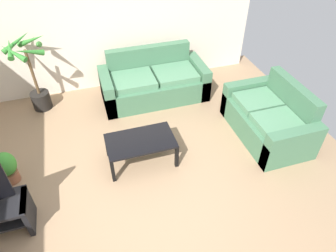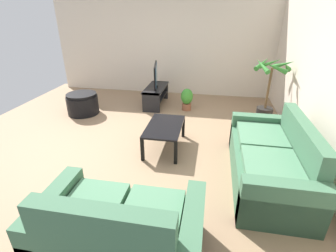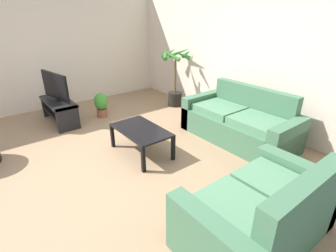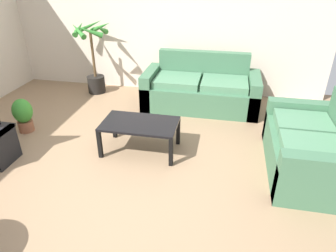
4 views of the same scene
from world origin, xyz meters
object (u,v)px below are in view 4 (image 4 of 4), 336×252
object	(u,v)px
coffee_table	(140,126)
potted_plant_small	(23,114)
couch_main	(201,90)
potted_palm	(94,61)
couch_loveseat	(311,149)

from	to	relation	value
coffee_table	potted_plant_small	world-z (taller)	potted_plant_small
coffee_table	potted_plant_small	size ratio (longest dim) A/B	1.90
couch_main	coffee_table	bearing A→B (deg)	-111.64
potted_palm	couch_main	bearing A→B (deg)	-7.64
couch_main	potted_palm	bearing A→B (deg)	172.36
couch_loveseat	potted_palm	bearing A→B (deg)	152.12
couch_main	potted_plant_small	size ratio (longest dim) A/B	3.77
coffee_table	potted_palm	xyz separation A→B (m)	(-1.44, 1.88, 0.26)
potted_plant_small	couch_loveseat	bearing A→B (deg)	-2.63
couch_main	potted_plant_small	distance (m)	2.87
potted_palm	potted_plant_small	xyz separation A→B (m)	(-0.41, -1.71, -0.35)
coffee_table	potted_palm	bearing A→B (deg)	127.49
couch_main	potted_palm	distance (m)	2.12
couch_loveseat	potted_palm	xyz separation A→B (m)	(-3.58, 1.89, 0.33)
couch_main	couch_loveseat	world-z (taller)	same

